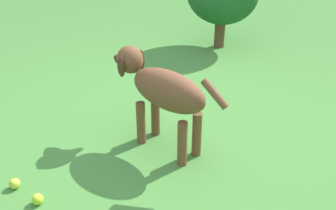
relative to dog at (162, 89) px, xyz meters
name	(u,v)px	position (x,y,z in m)	size (l,w,h in m)	color
ground	(170,127)	(0.13, -0.20, -0.44)	(14.00, 14.00, 0.00)	#478438
dog	(162,89)	(0.00, 0.00, 0.00)	(0.99, 0.26, 0.67)	brown
tennis_ball_0	(185,105)	(0.25, -0.51, -0.41)	(0.07, 0.07, 0.07)	#D0D83E
tennis_ball_1	(38,199)	(0.07, 0.92, -0.41)	(0.07, 0.07, 0.07)	#C0DD35
tennis_ball_2	(15,184)	(0.29, 0.95, -0.41)	(0.07, 0.07, 0.07)	#C8D53E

